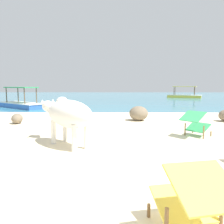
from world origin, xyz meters
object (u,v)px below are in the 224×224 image
Objects in this scene: boat_blue at (21,103)px; cow at (68,114)px; deck_chair_near at (195,122)px; boat_yellow at (184,95)px; deck_chair_far at (192,197)px.

cow is at bearing 156.87° from boat_blue.
deck_chair_near is 0.26× the size of boat_blue.
boat_yellow is at bearing -68.91° from cow.
cow is at bearing 18.85° from deck_chair_far.
deck_chair_far is 0.22× the size of boat_yellow.
deck_chair_near is at bearing -119.03° from cow.
deck_chair_near and deck_chair_far have the same top height.
boat_yellow is at bearing 31.47° from deck_chair_near.
boat_blue reaches higher than deck_chair_near.
boat_yellow is (5.57, 18.97, -0.13)m from deck_chair_near.
boat_yellow and boat_blue have the same top height.
cow is at bearing -89.93° from boat_yellow.
deck_chair_far is at bearing 165.62° from cow.
boat_blue is (-7.99, 7.61, -0.13)m from deck_chair_near.
deck_chair_far is (-1.42, -3.86, 0.00)m from deck_chair_near.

